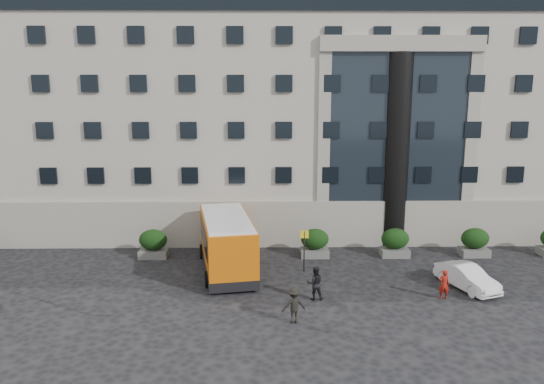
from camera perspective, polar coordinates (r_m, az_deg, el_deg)
The scene contains 16 objects.
ground at distance 27.46m, azimuth -7.52°, elevation -12.14°, with size 120.00×120.00×0.00m, color black.
civic_building at distance 47.08m, azimuth 2.63°, elevation 9.17°, with size 44.00×24.00×18.00m, color #A7A194.
entrance_column at distance 36.64m, azimuth 13.17°, elevation 4.24°, with size 1.80×1.80×13.00m, color black.
apartment_far at distance 69.78m, azimuth -26.95°, elevation 10.40°, with size 13.00×13.00×22.00m, color brown.
hedge_a at distance 35.01m, azimuth -12.66°, elevation -5.41°, with size 1.80×1.26×1.84m.
hedge_b at distance 34.33m, azimuth -4.09°, elevation -5.49°, with size 1.80×1.26×1.84m.
hedge_c at distance 34.43m, azimuth 4.62°, elevation -5.45°, with size 1.80×1.26×1.84m.
hedge_d at distance 35.31m, azimuth 13.09°, elevation -5.29°, with size 1.80×1.26×1.84m.
hedge_e at distance 36.91m, azimuth 20.98°, elevation -5.03°, with size 1.80×1.26×1.84m.
bus_stop_sign at distance 31.46m, azimuth 3.49°, elevation -5.57°, with size 0.50×0.08×2.52m.
minibus at distance 31.72m, azimuth -4.89°, elevation -5.31°, with size 4.01×8.19×3.27m.
red_truck at distance 47.31m, azimuth -21.09°, elevation -0.84°, with size 2.60×5.27×2.80m.
white_taxi at distance 31.11m, azimuth 20.23°, elevation -8.59°, with size 1.38×3.96×1.31m, color white.
pedestrian_a at distance 29.27m, azimuth 17.99°, elevation -9.43°, with size 0.57×0.38×1.58m, color maroon.
pedestrian_b at distance 27.86m, azimuth 4.65°, elevation -9.75°, with size 0.86×0.67×1.77m, color black.
pedestrian_c at distance 25.30m, azimuth 2.36°, elevation -12.05°, with size 1.12×0.65×1.74m, color black.
Camera 1 is at (3.12, -24.95, 11.04)m, focal length 35.00 mm.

